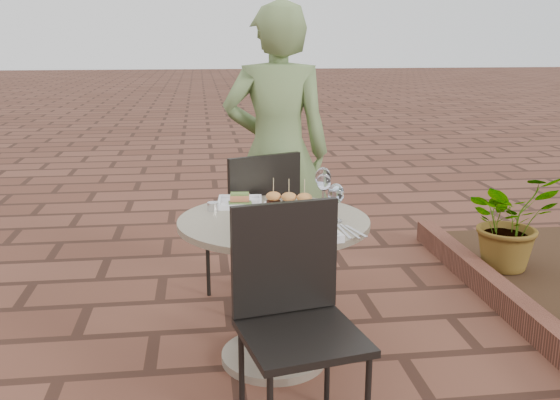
{
  "coord_description": "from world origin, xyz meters",
  "views": [
    {
      "loc": [
        -0.14,
        -2.73,
        1.55
      ],
      "look_at": [
        0.22,
        0.06,
        0.82
      ],
      "focal_mm": 40.0,
      "sensor_mm": 36.0,
      "label": 1
    }
  ],
  "objects": [
    {
      "name": "cutlery_set",
      "position": [
        0.5,
        -0.19,
        0.73
      ],
      "size": [
        0.14,
        0.23,
        0.0
      ],
      "primitive_type": null,
      "rotation": [
        0.0,
        0.0,
        0.2
      ],
      "color": "silver",
      "rests_on": "cafe_table"
    },
    {
      "name": "planter_curb",
      "position": [
        1.6,
        0.3,
        0.07
      ],
      "size": [
        0.12,
        3.0,
        0.15
      ],
      "primitive_type": "cube",
      "color": "brown",
      "rests_on": "ground"
    },
    {
      "name": "chair_far",
      "position": [
        0.17,
        0.71,
        0.55
      ],
      "size": [
        0.57,
        0.57,
        0.93
      ],
      "rotation": [
        0.0,
        0.0,
        3.53
      ],
      "color": "black",
      "rests_on": "ground"
    },
    {
      "name": "plate_tuna",
      "position": [
        0.29,
        -0.22,
        0.75
      ],
      "size": [
        0.31,
        0.31,
        0.03
      ],
      "rotation": [
        0.0,
        0.0,
        0.16
      ],
      "color": "white",
      "rests_on": "cafe_table"
    },
    {
      "name": "wine_glass_mid",
      "position": [
        0.47,
        0.28,
        0.87
      ],
      "size": [
        0.08,
        0.08,
        0.19
      ],
      "color": "white",
      "rests_on": "cafe_table"
    },
    {
      "name": "ground",
      "position": [
        0.0,
        0.0,
        0.0
      ],
      "size": [
        60.0,
        60.0,
        0.0
      ],
      "primitive_type": "plane",
      "color": "brown",
      "rests_on": "ground"
    },
    {
      "name": "plate_salmon",
      "position": [
        0.05,
        0.33,
        0.75
      ],
      "size": [
        0.24,
        0.24,
        0.06
      ],
      "rotation": [
        0.0,
        0.0,
        -0.09
      ],
      "color": "white",
      "rests_on": "cafe_table"
    },
    {
      "name": "potted_plant_a",
      "position": [
        1.87,
        0.98,
        0.39
      ],
      "size": [
        0.68,
        0.62,
        0.66
      ],
      "primitive_type": "imported",
      "rotation": [
        0.0,
        0.0,
        0.19
      ],
      "color": "#33662D",
      "rests_on": "mulch_bed"
    },
    {
      "name": "diner",
      "position": [
        0.32,
        0.94,
        0.88
      ],
      "size": [
        0.67,
        0.47,
        1.76
      ],
      "primitive_type": "imported",
      "rotation": [
        0.0,
        0.0,
        3.06
      ],
      "color": "#5D733F",
      "rests_on": "ground"
    },
    {
      "name": "cafe_table",
      "position": [
        0.19,
        0.06,
        0.48
      ],
      "size": [
        0.9,
        0.9,
        0.73
      ],
      "color": "gray",
      "rests_on": "ground"
    },
    {
      "name": "chair_near",
      "position": [
        0.2,
        -0.5,
        0.55
      ],
      "size": [
        0.52,
        0.52,
        0.93
      ],
      "rotation": [
        0.0,
        0.0,
        0.2
      ],
      "color": "black",
      "rests_on": "ground"
    },
    {
      "name": "wine_glass_right",
      "position": [
        0.47,
        -0.02,
        0.86
      ],
      "size": [
        0.08,
        0.08,
        0.18
      ],
      "color": "white",
      "rests_on": "cafe_table"
    },
    {
      "name": "steel_ramekin",
      "position": [
        -0.09,
        0.24,
        0.75
      ],
      "size": [
        0.06,
        0.06,
        0.04
      ],
      "primitive_type": "cylinder",
      "rotation": [
        0.0,
        0.0,
        -0.11
      ],
      "color": "silver",
      "rests_on": "cafe_table"
    },
    {
      "name": "wine_glass_far",
      "position": [
        0.47,
        0.26,
        0.85
      ],
      "size": [
        0.07,
        0.07,
        0.16
      ],
      "color": "white",
      "rests_on": "cafe_table"
    },
    {
      "name": "plate_sliders",
      "position": [
        0.27,
        0.08,
        0.77
      ],
      "size": [
        0.36,
        0.36,
        0.18
      ],
      "rotation": [
        0.0,
        0.0,
        -0.3
      ],
      "color": "white",
      "rests_on": "cafe_table"
    }
  ]
}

